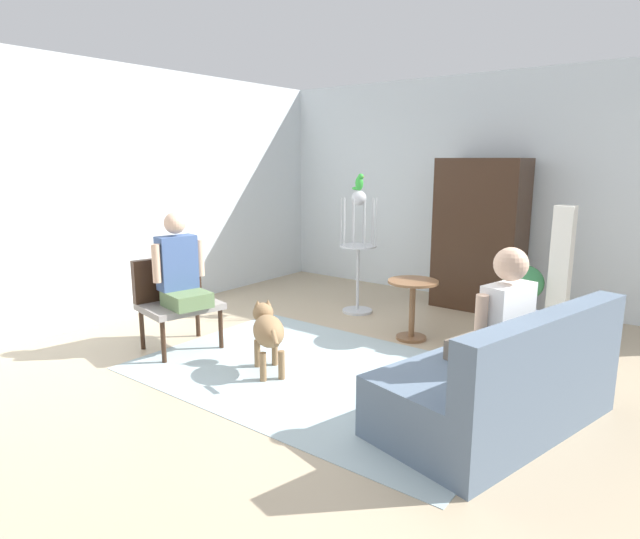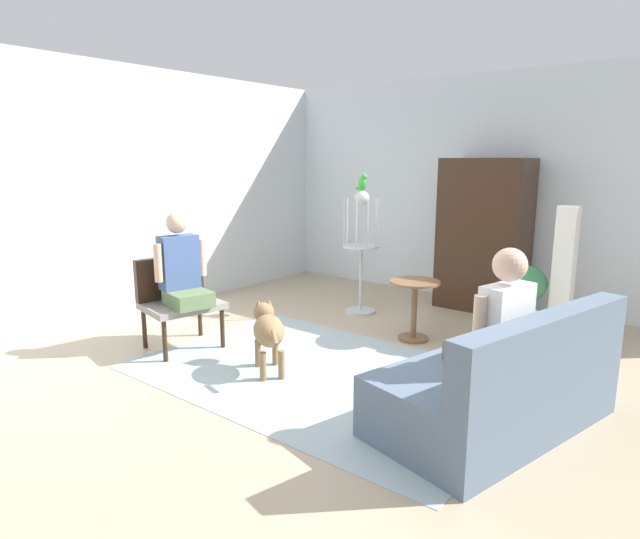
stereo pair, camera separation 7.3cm
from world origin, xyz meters
name	(u,v)px [view 2 (the right image)]	position (x,y,z in m)	size (l,w,h in m)	color
ground_plane	(325,374)	(0.00, 0.00, 0.00)	(7.66, 7.66, 0.00)	tan
back_wall	(482,190)	(0.00, 3.25, 1.43)	(6.37, 0.12, 2.85)	silver
left_wall	(145,192)	(-2.95, 0.30, 1.43)	(0.12, 6.98, 2.85)	silver
area_rug	(324,374)	(0.00, -0.02, 0.00)	(3.19, 2.13, 0.01)	#9EB2B7
couch	(503,385)	(1.51, 0.03, 0.31)	(1.30, 1.91, 0.87)	slate
armchair	(176,294)	(-1.60, -0.32, 0.52)	(0.71, 0.79, 0.87)	#382316
person_on_couch	(499,320)	(1.46, 0.01, 0.76)	(0.53, 0.54, 0.83)	#6F6153
person_on_armchair	(182,268)	(-1.45, -0.35, 0.80)	(0.52, 0.51, 0.87)	#5E784C
round_end_table	(414,302)	(0.16, 1.27, 0.40)	(0.51, 0.51, 0.62)	brown
dog	(268,329)	(-0.43, -0.25, 0.37)	(0.65, 0.53, 0.58)	olive
bird_cage_stand	(361,249)	(-0.83, 1.76, 0.78)	(0.43, 0.43, 1.46)	silver
parrot	(362,182)	(-0.83, 1.76, 1.55)	(0.17, 0.10, 0.19)	green
potted_plant	(525,294)	(1.05, 1.90, 0.49)	(0.39, 0.39, 0.78)	#996047
column_lamp	(563,278)	(1.36, 1.98, 0.68)	(0.20, 0.20, 1.38)	#4C4742
armoire_cabinet	(484,235)	(0.22, 2.84, 0.91)	(1.01, 0.56, 1.83)	#382316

